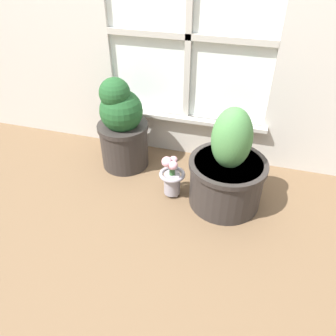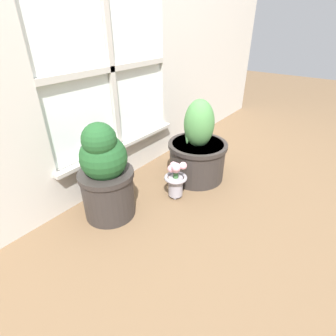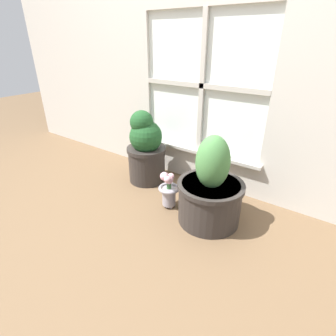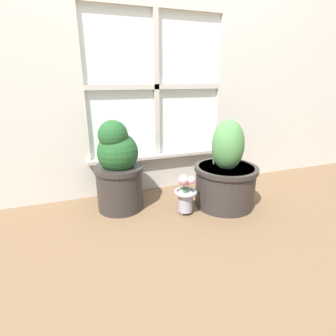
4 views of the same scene
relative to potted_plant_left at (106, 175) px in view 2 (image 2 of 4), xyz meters
name	(u,v)px [view 2 (image 2 of 4)]	position (x,y,z in m)	size (l,w,h in m)	color
ground_plane	(188,206)	(0.34, -0.34, -0.28)	(10.00, 10.00, 0.00)	brown
potted_plant_left	(106,175)	(0.00, 0.00, 0.00)	(0.32, 0.32, 0.60)	#2D2826
potted_plant_right	(197,151)	(0.69, -0.19, -0.06)	(0.42, 0.42, 0.59)	#2D2826
flower_vase	(176,179)	(0.38, -0.22, -0.13)	(0.15, 0.15, 0.27)	#99939E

